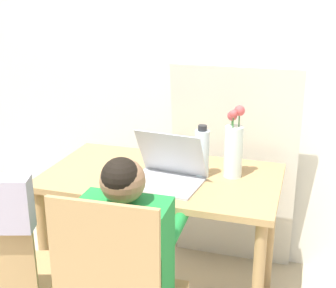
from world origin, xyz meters
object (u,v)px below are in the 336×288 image
at_px(water_bottle, 202,153).
at_px(laptop, 167,171).
at_px(flower_vase, 234,147).
at_px(person_seated, 129,251).

bearing_deg(water_bottle, laptop, -140.59).
xyz_separation_m(flower_vase, water_bottle, (-0.14, -0.05, -0.03)).
distance_m(person_seated, laptop, 0.51).
bearing_deg(person_seated, flower_vase, -115.30).
relative_size(person_seated, laptop, 2.99).
bearing_deg(water_bottle, person_seated, -102.64).
distance_m(flower_vase, water_bottle, 0.15).
relative_size(person_seated, water_bottle, 4.04).
xyz_separation_m(laptop, water_bottle, (0.14, 0.11, 0.06)).
height_order(laptop, water_bottle, water_bottle).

